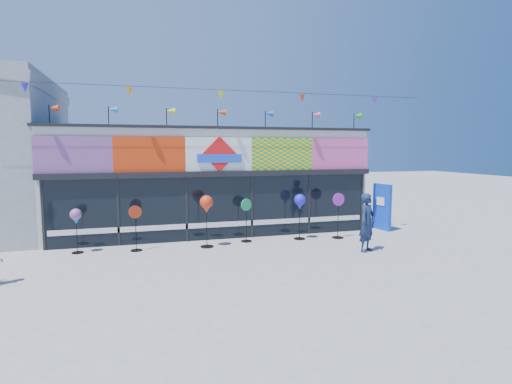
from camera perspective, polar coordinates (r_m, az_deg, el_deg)
name	(u,v)px	position (r m, az deg, el deg)	size (l,w,h in m)	color
ground	(243,265)	(11.53, -1.89, -10.38)	(80.00, 80.00, 0.00)	gray
kite_shop	(208,179)	(16.93, -6.84, 1.92)	(16.00, 5.70, 5.31)	silver
blue_sign	(382,207)	(17.04, 17.55, -2.03)	(0.29, 0.95, 1.88)	blue
spinner_0	(76,218)	(13.77, -24.32, -3.35)	(0.36, 0.36, 1.42)	black
spinner_1	(136,227)	(13.47, -16.81, -4.81)	(0.41, 0.38, 1.48)	black
spinner_2	(206,206)	(13.38, -7.09, -1.96)	(0.44, 0.44, 1.76)	black
spinner_3	(246,219)	(14.17, -1.40, -3.88)	(0.42, 0.39, 1.54)	black
spinner_4	(300,203)	(14.56, 6.28, -1.59)	(0.42, 0.42, 1.66)	black
spinner_5	(338,214)	(15.03, 11.66, -3.15)	(0.47, 0.43, 1.68)	black
adult_man	(367,223)	(13.29, 15.61, -4.23)	(0.68, 0.45, 1.88)	#152341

